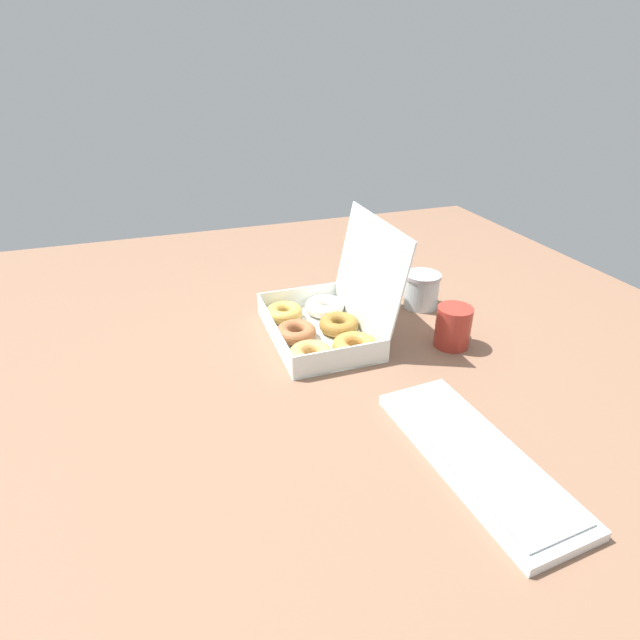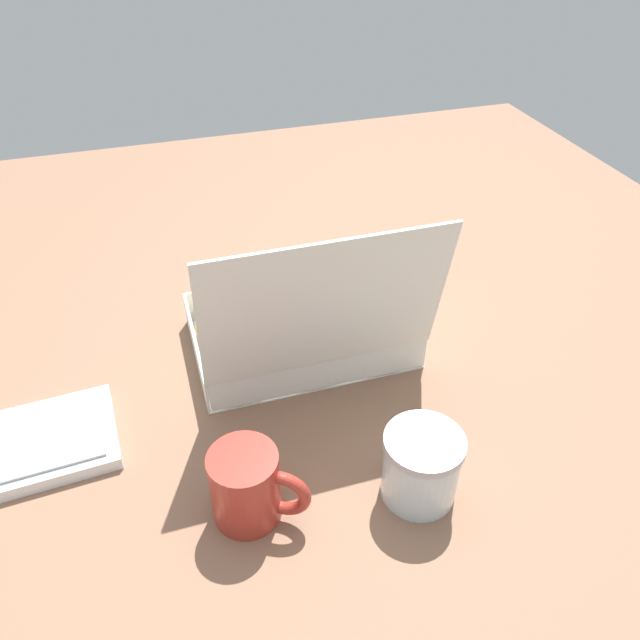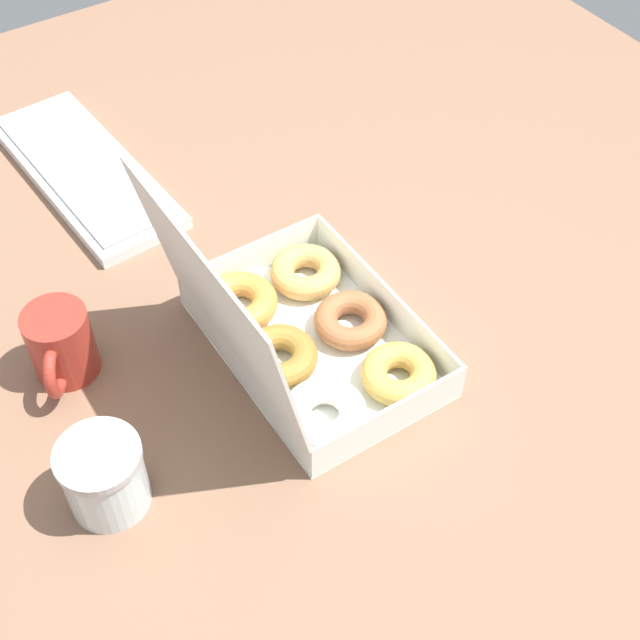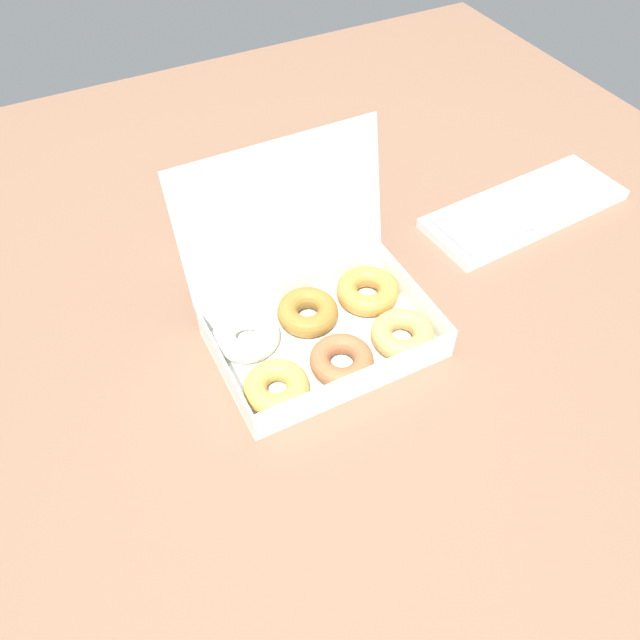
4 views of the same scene
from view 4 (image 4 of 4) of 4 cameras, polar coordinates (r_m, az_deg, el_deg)
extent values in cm
cube|color=#825D46|center=(96.85, 0.92, -0.58)|extent=(180.00, 180.00, 2.00)
cube|color=white|center=(93.09, 0.37, -2.13)|extent=(31.56, 21.38, 0.40)
cube|color=white|center=(87.48, -8.69, -4.57)|extent=(0.49, 21.24, 5.13)
cube|color=white|center=(96.86, 8.55, 2.20)|extent=(0.49, 21.24, 5.13)
cube|color=white|center=(85.41, 3.65, -5.73)|extent=(30.67, 0.54, 5.13)
cube|color=white|center=(97.33, -2.47, 3.12)|extent=(30.67, 0.54, 5.13)
cube|color=white|center=(90.20, -3.37, 9.84)|extent=(31.48, 4.63, 20.92)
torus|color=gold|center=(86.18, -3.99, -6.15)|extent=(12.74, 12.74, 3.21)
torus|color=#995C37|center=(88.82, 1.99, -3.70)|extent=(12.63, 12.63, 2.99)
torus|color=tan|center=(92.63, 7.52, -1.30)|extent=(13.03, 13.03, 3.17)
torus|color=silver|center=(92.35, -6.71, -1.39)|extent=(10.72, 10.72, 3.30)
torus|color=olive|center=(94.77, -1.13, 0.72)|extent=(12.61, 12.61, 3.25)
torus|color=#BB7F38|center=(98.14, 4.38, 2.67)|extent=(12.14, 12.14, 3.34)
cube|color=white|center=(120.85, 18.23, 9.65)|extent=(39.46, 16.59, 1.80)
cube|color=#969A9B|center=(120.21, 18.35, 10.05)|extent=(36.22, 14.15, 0.40)
cylinder|color=#A63226|center=(112.08, 0.27, 11.44)|extent=(7.81, 7.81, 9.39)
torus|color=#A63226|center=(112.34, -1.90, 11.51)|extent=(6.45, 4.61, 6.66)
cylinder|color=black|center=(110.30, 0.28, 12.69)|extent=(6.87, 6.87, 0.56)
cylinder|color=silver|center=(109.17, -9.85, 9.03)|extent=(8.73, 8.73, 8.04)
cylinder|color=#B2B2B7|center=(106.41, -10.16, 10.91)|extent=(9.17, 9.17, 1.00)
camera|label=1|loc=(1.26, 59.32, 21.56)|focal=28.00mm
camera|label=2|loc=(1.32, -9.03, 43.28)|focal=35.00mm
camera|label=3|loc=(0.97, -64.51, 36.76)|focal=50.00mm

